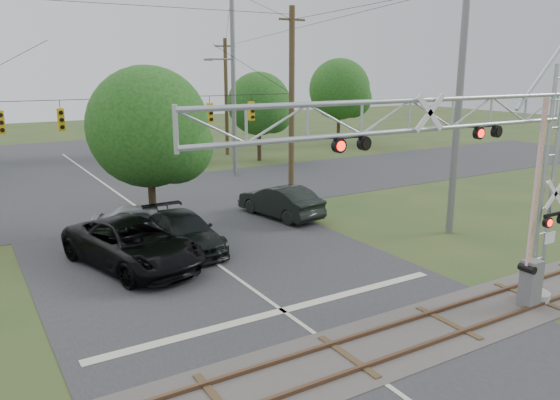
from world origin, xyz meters
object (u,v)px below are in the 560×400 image
pickup_black (133,244)px  car_dark (184,232)px  traffic_signal_span (157,110)px  streetlight (232,111)px  crossing_gantry (472,169)px  sedan_silver (144,221)px

pickup_black → car_dark: bearing=5.1°
traffic_signal_span → streetlight: size_ratio=2.22×
pickup_black → crossing_gantry: bearing=-72.0°
pickup_black → streetlight: bearing=36.0°
pickup_black → sedan_silver: (1.59, 3.71, -0.17)m
sedan_silver → streetlight: bearing=-17.6°
sedan_silver → crossing_gantry: bearing=-134.3°
streetlight → car_dark: bearing=-123.8°
sedan_silver → streetlight: streetlight is taller
pickup_black → sedan_silver: 4.04m
car_dark → pickup_black: bearing=-160.9°
crossing_gantry → streetlight: 26.13m
crossing_gantry → car_dark: size_ratio=2.39×
streetlight → sedan_silver: bearing=-132.5°
crossing_gantry → traffic_signal_span: size_ratio=0.69×
traffic_signal_span → streetlight: bearing=42.1°
crossing_gantry → sedan_silver: crossing_gantry is taller
pickup_black → traffic_signal_span: bearing=47.9°
crossing_gantry → sedan_silver: (-5.45, 14.36, -4.25)m
sedan_silver → pickup_black: bearing=-178.2°
traffic_signal_span → pickup_black: (-3.88, -7.72, -4.73)m
crossing_gantry → pickup_black: size_ratio=1.94×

